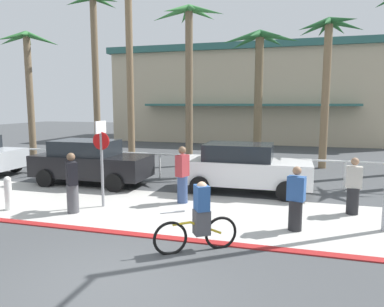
% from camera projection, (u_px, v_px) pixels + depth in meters
% --- Properties ---
extents(ground_plane, '(80.00, 80.00, 0.00)m').
position_uv_depth(ground_plane, '(223.00, 174.00, 15.66)').
color(ground_plane, '#424447').
extents(sidewalk_strip, '(44.00, 4.00, 0.02)m').
position_uv_depth(sidewalk_strip, '(184.00, 212.00, 10.12)').
color(sidewalk_strip, beige).
rests_on(sidewalk_strip, ground).
extents(curb_paint, '(44.00, 0.24, 0.03)m').
position_uv_depth(curb_paint, '(159.00, 237.00, 8.21)').
color(curb_paint, maroon).
rests_on(curb_paint, ground).
extents(building_backdrop, '(22.92, 10.30, 7.61)m').
position_uv_depth(building_backdrop, '(254.00, 95.00, 30.94)').
color(building_backdrop, '#BCAD8E').
rests_on(building_backdrop, ground).
extents(rail_fence, '(19.05, 0.08, 1.04)m').
position_uv_depth(rail_fence, '(216.00, 160.00, 14.11)').
color(rail_fence, white).
rests_on(rail_fence, ground).
extents(stop_sign_bike_lane, '(0.52, 0.56, 2.56)m').
position_uv_depth(stop_sign_bike_lane, '(101.00, 151.00, 10.44)').
color(stop_sign_bike_lane, gray).
rests_on(stop_sign_bike_lane, ground).
extents(bollard_0, '(0.20, 0.20, 1.00)m').
position_uv_depth(bollard_0, '(8.00, 193.00, 10.25)').
color(bollard_0, white).
rests_on(bollard_0, ground).
extents(palm_tree_0, '(3.10, 3.08, 6.89)m').
position_uv_depth(palm_tree_0, '(28.00, 67.00, 19.17)').
color(palm_tree_0, '#756047').
rests_on(palm_tree_0, ground).
extents(palm_tree_1, '(3.23, 2.99, 8.89)m').
position_uv_depth(palm_tree_1, '(94.00, 43.00, 19.41)').
color(palm_tree_1, '#756047').
rests_on(palm_tree_1, ground).
extents(palm_tree_2, '(3.48, 3.12, 9.53)m').
position_uv_depth(palm_tree_2, '(129.00, 24.00, 18.26)').
color(palm_tree_2, '#846B4C').
rests_on(palm_tree_2, ground).
extents(palm_tree_3, '(3.58, 3.11, 7.69)m').
position_uv_depth(palm_tree_3, '(189.00, 50.00, 17.11)').
color(palm_tree_3, '#756047').
rests_on(palm_tree_3, ground).
extents(palm_tree_4, '(3.27, 2.98, 6.18)m').
position_uv_depth(palm_tree_4, '(259.00, 66.00, 15.40)').
color(palm_tree_4, brown).
rests_on(palm_tree_4, ground).
extents(palm_tree_5, '(3.02, 3.02, 6.98)m').
position_uv_depth(palm_tree_5, '(327.00, 58.00, 16.51)').
color(palm_tree_5, '#846B4C').
rests_on(palm_tree_5, ground).
extents(car_black_1, '(4.40, 2.02, 1.69)m').
position_uv_depth(car_black_1, '(90.00, 162.00, 13.60)').
color(car_black_1, black).
rests_on(car_black_1, ground).
extents(car_white_2, '(4.40, 2.02, 1.69)m').
position_uv_depth(car_white_2, '(244.00, 167.00, 12.38)').
color(car_white_2, white).
rests_on(car_white_2, ground).
extents(cyclist_yellow_0, '(1.57, 1.03, 1.50)m').
position_uv_depth(cyclist_yellow_0, '(199.00, 218.00, 7.39)').
color(cyclist_yellow_0, black).
rests_on(cyclist_yellow_0, ground).
extents(pedestrian_0, '(0.40, 0.46, 1.77)m').
position_uv_depth(pedestrian_0, '(182.00, 177.00, 10.96)').
color(pedestrian_0, '#384C7A').
rests_on(pedestrian_0, ground).
extents(pedestrian_1, '(0.42, 0.34, 1.60)m').
position_uv_depth(pedestrian_1, '(353.00, 189.00, 9.83)').
color(pedestrian_1, '#232326').
rests_on(pedestrian_1, ground).
extents(pedestrian_2, '(0.47, 0.47, 1.71)m').
position_uv_depth(pedestrian_2, '(72.00, 186.00, 9.95)').
color(pedestrian_2, '#4C4C51').
rests_on(pedestrian_2, ground).
extents(pedestrian_3, '(0.45, 0.39, 1.58)m').
position_uv_depth(pedestrian_3, '(296.00, 202.00, 8.55)').
color(pedestrian_3, '#232326').
rests_on(pedestrian_3, ground).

